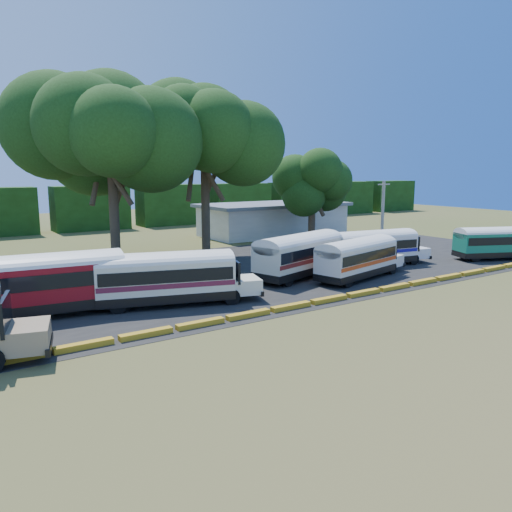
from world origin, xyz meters
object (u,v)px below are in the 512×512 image
bus_red (46,280)px  bus_cream_west (169,275)px  tree_west (110,124)px  bus_white_red (358,256)px  bus_teal (498,241)px

bus_red → bus_cream_west: 6.87m
bus_red → tree_west: (7.85, 11.95, 9.73)m
bus_cream_west → bus_white_red: bus_cream_west is taller
bus_cream_west → bus_teal: bearing=12.9°
bus_red → bus_cream_west: bearing=-8.2°
bus_red → bus_white_red: 21.69m
bus_teal → tree_west: 35.74m
bus_white_red → bus_teal: 16.84m
bus_white_red → bus_red: bearing=159.7°
bus_cream_west → tree_west: size_ratio=0.64×
tree_west → bus_teal: bearing=-27.3°
bus_teal → bus_white_red: bearing=-160.3°
bus_white_red → tree_west: 22.44m
bus_cream_west → bus_teal: (31.66, -2.10, -0.13)m
bus_red → bus_teal: bearing=0.5°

